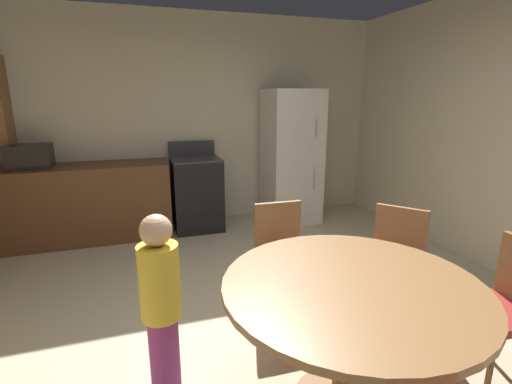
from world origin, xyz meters
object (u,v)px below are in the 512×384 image
(refrigerator, at_px, (291,157))
(chair_northeast, at_px, (395,258))
(chair_east, at_px, (507,302))
(person_child, at_px, (161,303))
(microwave, at_px, (29,156))
(chair_north, at_px, (282,251))
(dining_table, at_px, (350,308))
(oven_range, at_px, (197,193))

(refrigerator, distance_m, chair_northeast, 2.48)
(chair_east, xyz_separation_m, person_child, (-1.95, 0.49, 0.08))
(microwave, xyz_separation_m, chair_northeast, (2.90, -2.50, -0.53))
(microwave, bearing_deg, chair_northeast, -40.70)
(refrigerator, bearing_deg, chair_northeast, -94.62)
(chair_east, bearing_deg, chair_northeast, -68.09)
(person_child, bearing_deg, refrigerator, 78.13)
(person_child, bearing_deg, microwave, 137.08)
(chair_north, distance_m, person_child, 1.14)
(microwave, relative_size, dining_table, 0.33)
(chair_northeast, distance_m, person_child, 1.74)
(chair_north, relative_size, chair_northeast, 1.00)
(oven_range, height_order, chair_north, oven_range)
(oven_range, height_order, chair_east, oven_range)
(microwave, bearing_deg, chair_north, -44.74)
(chair_northeast, bearing_deg, refrigerator, -134.02)
(chair_north, xyz_separation_m, chair_northeast, (0.76, -0.37, 0.00))
(person_child, bearing_deg, dining_table, 0.00)
(dining_table, bearing_deg, chair_northeast, 39.40)
(chair_north, bearing_deg, refrigerator, 156.89)
(oven_range, xyz_separation_m, chair_east, (1.31, -3.22, 0.03))
(chair_east, distance_m, chair_northeast, 0.76)
(microwave, height_order, chair_northeast, microwave)
(oven_range, distance_m, refrigerator, 1.35)
(microwave, relative_size, chair_east, 0.51)
(oven_range, relative_size, microwave, 2.50)
(microwave, height_order, person_child, microwave)
(chair_northeast, bearing_deg, dining_table, 0.00)
(refrigerator, xyz_separation_m, chair_northeast, (-0.20, -2.45, -0.38))
(dining_table, bearing_deg, chair_north, 88.39)
(refrigerator, bearing_deg, chair_north, -114.72)
(dining_table, bearing_deg, oven_range, 95.41)
(refrigerator, height_order, microwave, refrigerator)
(chair_north, bearing_deg, chair_east, 43.60)
(refrigerator, bearing_deg, oven_range, 177.60)
(chair_east, bearing_deg, refrigerator, -85.03)
(oven_range, bearing_deg, dining_table, -84.59)
(chair_east, bearing_deg, chair_north, -43.60)
(chair_east, relative_size, chair_north, 1.00)
(refrigerator, height_order, chair_east, refrigerator)
(chair_east, distance_m, person_child, 2.01)
(dining_table, bearing_deg, refrigerator, 72.35)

